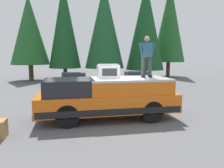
{
  "coord_description": "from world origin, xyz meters",
  "views": [
    {
      "loc": [
        -8.56,
        1.98,
        2.55
      ],
      "look_at": [
        0.63,
        0.11,
        1.35
      ],
      "focal_mm": 35.7,
      "sensor_mm": 36.0,
      "label": 1
    }
  ],
  "objects_px": {
    "pickup_truck": "(107,97)",
    "person_on_truck_bed": "(147,56)",
    "parked_car_navy": "(136,78)",
    "compressor_unit": "(108,71)",
    "parked_car_maroon": "(73,80)"
  },
  "relations": [
    {
      "from": "parked_car_navy",
      "to": "parked_car_maroon",
      "type": "bearing_deg",
      "value": 89.72
    },
    {
      "from": "parked_car_navy",
      "to": "parked_car_maroon",
      "type": "relative_size",
      "value": 1.0
    },
    {
      "from": "parked_car_navy",
      "to": "compressor_unit",
      "type": "bearing_deg",
      "value": 156.4
    },
    {
      "from": "pickup_truck",
      "to": "parked_car_maroon",
      "type": "relative_size",
      "value": 1.35
    },
    {
      "from": "parked_car_maroon",
      "to": "parked_car_navy",
      "type": "bearing_deg",
      "value": -90.28
    },
    {
      "from": "person_on_truck_bed",
      "to": "parked_car_maroon",
      "type": "xyz_separation_m",
      "value": [
        9.81,
        2.79,
        -1.97
      ]
    },
    {
      "from": "compressor_unit",
      "to": "person_on_truck_bed",
      "type": "height_order",
      "value": "person_on_truck_bed"
    },
    {
      "from": "person_on_truck_bed",
      "to": "parked_car_maroon",
      "type": "bearing_deg",
      "value": 15.89
    },
    {
      "from": "person_on_truck_bed",
      "to": "parked_car_navy",
      "type": "relative_size",
      "value": 0.41
    },
    {
      "from": "pickup_truck",
      "to": "parked_car_navy",
      "type": "xyz_separation_m",
      "value": [
        9.86,
        -4.32,
        -0.29
      ]
    },
    {
      "from": "compressor_unit",
      "to": "parked_car_maroon",
      "type": "distance_m",
      "value": 9.95
    },
    {
      "from": "person_on_truck_bed",
      "to": "parked_car_navy",
      "type": "distance_m",
      "value": 10.32
    },
    {
      "from": "compressor_unit",
      "to": "person_on_truck_bed",
      "type": "distance_m",
      "value": 1.73
    },
    {
      "from": "pickup_truck",
      "to": "person_on_truck_bed",
      "type": "relative_size",
      "value": 3.28
    },
    {
      "from": "pickup_truck",
      "to": "person_on_truck_bed",
      "type": "bearing_deg",
      "value": -87.33
    }
  ]
}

